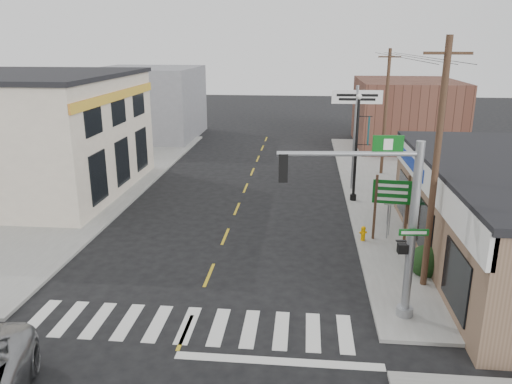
# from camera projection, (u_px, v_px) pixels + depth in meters

# --- Properties ---
(ground) EXTENTS (140.00, 140.00, 0.00)m
(ground) POSITION_uv_depth(u_px,v_px,m) (185.00, 332.00, 15.65)
(ground) COLOR black
(ground) RESTS_ON ground
(sidewalk_right) EXTENTS (6.00, 38.00, 0.13)m
(sidewalk_right) POSITION_uv_depth(u_px,v_px,m) (403.00, 207.00, 27.16)
(sidewalk_right) COLOR gray
(sidewalk_right) RESTS_ON ground
(sidewalk_left) EXTENTS (6.00, 38.00, 0.13)m
(sidewalk_left) POSITION_uv_depth(u_px,v_px,m) (85.00, 197.00, 28.86)
(sidewalk_left) COLOR gray
(sidewalk_left) RESTS_ON ground
(center_line) EXTENTS (0.12, 56.00, 0.01)m
(center_line) POSITION_uv_depth(u_px,v_px,m) (225.00, 236.00, 23.27)
(center_line) COLOR gold
(center_line) RESTS_ON ground
(crosswalk) EXTENTS (11.00, 2.20, 0.01)m
(crosswalk) POSITION_uv_depth(u_px,v_px,m) (188.00, 325.00, 16.03)
(crosswalk) COLOR silver
(crosswalk) RESTS_ON ground
(left_building) EXTENTS (12.00, 12.00, 6.80)m
(left_building) POSITION_uv_depth(u_px,v_px,m) (21.00, 136.00, 29.21)
(left_building) COLOR beige
(left_building) RESTS_ON ground
(bldg_distant_right) EXTENTS (8.00, 10.00, 5.60)m
(bldg_distant_right) POSITION_uv_depth(u_px,v_px,m) (405.00, 114.00, 42.25)
(bldg_distant_right) COLOR brown
(bldg_distant_right) RESTS_ON ground
(bldg_distant_left) EXTENTS (9.00, 10.00, 6.40)m
(bldg_distant_left) POSITION_uv_depth(u_px,v_px,m) (148.00, 103.00, 46.21)
(bldg_distant_left) COLOR gray
(bldg_distant_left) RESTS_ON ground
(traffic_signal_pole) EXTENTS (4.72, 0.38, 5.97)m
(traffic_signal_pole) POSITION_uv_depth(u_px,v_px,m) (391.00, 212.00, 15.41)
(traffic_signal_pole) COLOR #95989C
(traffic_signal_pole) RESTS_ON sidewalk_right
(guide_sign) EXTENTS (1.72, 0.14, 3.00)m
(guide_sign) POSITION_uv_depth(u_px,v_px,m) (392.00, 199.00, 22.03)
(guide_sign) COLOR #4B3222
(guide_sign) RESTS_ON sidewalk_right
(fire_hydrant) EXTENTS (0.21, 0.21, 0.68)m
(fire_hydrant) POSITION_uv_depth(u_px,v_px,m) (363.00, 233.00, 22.38)
(fire_hydrant) COLOR #DC9400
(fire_hydrant) RESTS_ON sidewalk_right
(ped_crossing_sign) EXTENTS (0.99, 0.07, 2.56)m
(ped_crossing_sign) POSITION_uv_depth(u_px,v_px,m) (406.00, 199.00, 22.58)
(ped_crossing_sign) COLOR gray
(ped_crossing_sign) RESTS_ON sidewalk_right
(lamp_post) EXTENTS (0.77, 0.60, 5.92)m
(lamp_post) POSITION_uv_depth(u_px,v_px,m) (358.00, 140.00, 27.14)
(lamp_post) COLOR black
(lamp_post) RESTS_ON sidewalk_right
(dance_center_sign) EXTENTS (2.90, 0.18, 6.16)m
(dance_center_sign) POSITION_uv_depth(u_px,v_px,m) (356.00, 111.00, 28.98)
(dance_center_sign) COLOR gray
(dance_center_sign) RESTS_ON sidewalk_right
(bare_tree) EXTENTS (2.29, 2.29, 4.58)m
(bare_tree) POSITION_uv_depth(u_px,v_px,m) (480.00, 193.00, 17.14)
(bare_tree) COLOR black
(bare_tree) RESTS_ON sidewalk_right
(shrub_front) EXTENTS (1.29, 1.29, 0.97)m
(shrub_front) POSITION_uv_depth(u_px,v_px,m) (426.00, 262.00, 19.20)
(shrub_front) COLOR #1A3E19
(shrub_front) RESTS_ON sidewalk_right
(shrub_back) EXTENTS (1.09, 1.09, 0.82)m
(shrub_back) POSITION_uv_depth(u_px,v_px,m) (464.00, 226.00, 23.06)
(shrub_back) COLOR black
(shrub_back) RESTS_ON sidewalk_right
(utility_pole_near) EXTENTS (1.53, 0.23, 8.83)m
(utility_pole_near) POSITION_uv_depth(u_px,v_px,m) (436.00, 165.00, 17.15)
(utility_pole_near) COLOR #412E20
(utility_pole_near) RESTS_ON sidewalk_right
(utility_pole_far) EXTENTS (1.42, 0.21, 8.16)m
(utility_pole_far) POSITION_uv_depth(u_px,v_px,m) (386.00, 111.00, 32.62)
(utility_pole_far) COLOR #3C271E
(utility_pole_far) RESTS_ON sidewalk_right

